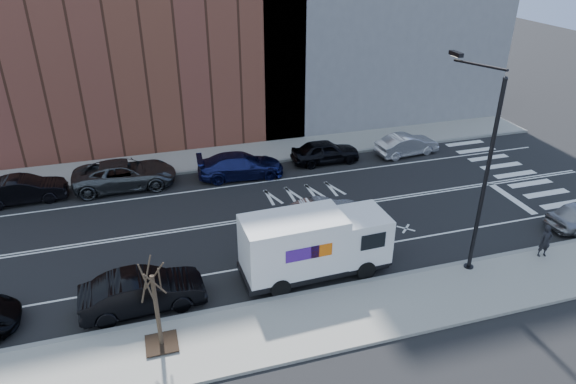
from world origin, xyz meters
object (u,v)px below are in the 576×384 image
far_parked_b (24,190)px  driving_sedan (323,214)px  pedestrian (546,241)px  fedex_van (314,244)px

far_parked_b → driving_sedan: bearing=-118.4°
driving_sedan → far_parked_b: bearing=61.8°
far_parked_b → pedestrian: 27.93m
far_parked_b → driving_sedan: far_parked_b is taller
far_parked_b → driving_sedan: size_ratio=1.04×
fedex_van → pedestrian: bearing=-12.3°
driving_sedan → pedestrian: pedestrian is taller
fedex_van → driving_sedan: bearing=62.0°
far_parked_b → pedestrian: size_ratio=2.83×
driving_sedan → pedestrian: size_ratio=2.72×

